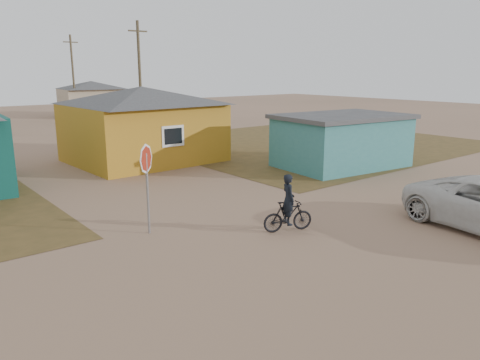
% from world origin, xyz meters
% --- Properties ---
extents(ground, '(120.00, 120.00, 0.00)m').
position_xyz_m(ground, '(0.00, 0.00, 0.00)').
color(ground, '#8E6A52').
extents(grass_ne, '(20.00, 18.00, 0.00)m').
position_xyz_m(grass_ne, '(14.00, 13.00, 0.01)').
color(grass_ne, brown).
rests_on(grass_ne, ground).
extents(house_yellow, '(7.72, 6.76, 3.90)m').
position_xyz_m(house_yellow, '(2.50, 14.00, 2.00)').
color(house_yellow, '#B27B1B').
rests_on(house_yellow, ground).
extents(shed_turquoise, '(6.71, 4.93, 2.60)m').
position_xyz_m(shed_turquoise, '(9.50, 6.50, 1.31)').
color(shed_turquoise, teal).
rests_on(shed_turquoise, ground).
extents(house_beige_east, '(6.95, 6.05, 3.60)m').
position_xyz_m(house_beige_east, '(10.00, 40.00, 1.86)').
color(house_beige_east, tan).
rests_on(house_beige_east, ground).
extents(utility_pole_near, '(1.40, 0.20, 8.00)m').
position_xyz_m(utility_pole_near, '(6.50, 22.00, 4.14)').
color(utility_pole_near, brown).
rests_on(utility_pole_near, ground).
extents(utility_pole_far, '(1.40, 0.20, 8.00)m').
position_xyz_m(utility_pole_far, '(7.50, 38.00, 4.14)').
color(utility_pole_far, brown).
rests_on(utility_pole_far, ground).
extents(stop_sign, '(0.85, 0.31, 2.69)m').
position_xyz_m(stop_sign, '(-2.73, 3.62, 1.96)').
color(stop_sign, gray).
rests_on(stop_sign, ground).
extents(cyclist, '(1.61, 0.97, 1.76)m').
position_xyz_m(cyclist, '(0.61, 1.18, 0.64)').
color(cyclist, black).
rests_on(cyclist, ground).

